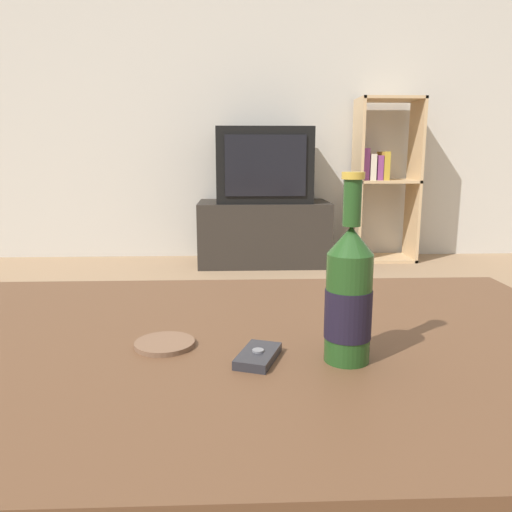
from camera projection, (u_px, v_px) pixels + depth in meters
The scene contains 8 objects.
back_wall at pixel (228, 80), 3.63m from camera, with size 8.00×0.05×2.60m.
coffee_table at pixel (209, 371), 0.85m from camera, with size 1.37×0.81×0.46m.
tv_stand at pixel (263, 233), 3.55m from camera, with size 0.91×0.47×0.44m.
television at pixel (264, 165), 3.45m from camera, with size 0.65×0.43×0.51m.
bookshelf at pixel (383, 178), 3.60m from camera, with size 0.44×0.30×1.16m.
beer_bottle at pixel (349, 296), 0.73m from camera, with size 0.07×0.07×0.28m.
cell_phone at pixel (258, 356), 0.75m from camera, with size 0.08×0.10×0.02m.
coaster at pixel (165, 344), 0.80m from camera, with size 0.10×0.10×0.01m.
Camera 1 is at (0.05, -0.79, 0.77)m, focal length 35.00 mm.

